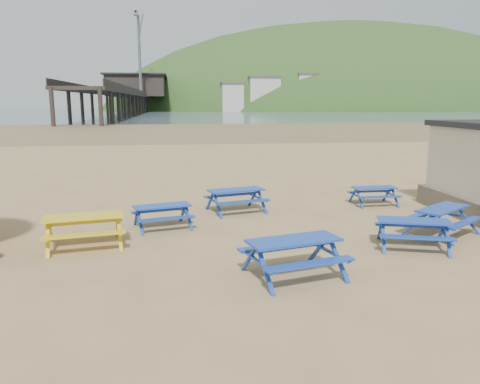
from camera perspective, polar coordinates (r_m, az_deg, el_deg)
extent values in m
plane|color=tan|center=(13.61, 2.43, -5.28)|extent=(400.00, 400.00, 0.00)
plane|color=olive|center=(68.01, -5.72, 7.66)|extent=(400.00, 400.00, 0.00)
plane|color=#465864|center=(182.92, -6.99, 9.64)|extent=(400.00, 400.00, 0.00)
cube|color=#1A34A1|center=(14.42, -9.48, -1.68)|extent=(1.81, 1.07, 0.05)
cube|color=#1A34A1|center=(15.01, -9.92, -2.22)|extent=(1.71, 0.65, 0.05)
cube|color=#1A34A1|center=(13.94, -8.93, -3.21)|extent=(1.71, 0.65, 0.05)
cube|color=#1A34A1|center=(16.32, -0.48, 0.25)|extent=(2.04, 1.22, 0.05)
cube|color=#1A34A1|center=(16.96, -1.30, -0.37)|extent=(1.92, 0.76, 0.05)
cube|color=#1A34A1|center=(15.80, 0.40, -1.20)|extent=(1.92, 0.76, 0.05)
cube|color=#1A34A1|center=(18.17, 16.04, 0.52)|extent=(1.63, 0.67, 0.04)
cube|color=#1A34A1|center=(18.70, 15.31, 0.06)|extent=(1.61, 0.27, 0.04)
cube|color=#1A34A1|center=(17.74, 16.73, -0.58)|extent=(1.61, 0.27, 0.04)
cube|color=#1A34A1|center=(10.32, 6.62, -5.87)|extent=(2.18, 1.28, 0.06)
cube|color=#1A34A1|center=(10.98, 4.87, -6.52)|extent=(2.05, 0.79, 0.06)
cube|color=#1A34A1|center=(9.86, 8.51, -8.67)|extent=(2.05, 0.79, 0.06)
cube|color=#1A34A1|center=(13.08, 20.44, -3.31)|extent=(1.95, 1.23, 0.05)
cube|color=#1A34A1|center=(13.73, 19.93, -3.84)|extent=(1.81, 0.80, 0.05)
cube|color=#1A34A1|center=(12.57, 20.82, -5.22)|extent=(1.81, 0.80, 0.05)
cube|color=#1A34A1|center=(14.69, 23.48, -1.85)|extent=(2.01, 1.70, 0.05)
cube|color=#1A34A1|center=(15.02, 21.18, -2.59)|extent=(1.74, 1.30, 0.05)
cube|color=#1A34A1|center=(14.50, 25.68, -3.39)|extent=(1.74, 1.30, 0.05)
cube|color=gold|center=(13.02, -18.54, -2.84)|extent=(2.15, 1.15, 0.06)
cube|color=gold|center=(13.76, -18.45, -3.48)|extent=(2.05, 0.65, 0.06)
cube|color=gold|center=(12.44, -18.46, -4.98)|extent=(2.05, 0.65, 0.06)
cube|color=black|center=(188.54, -12.64, 11.32)|extent=(9.00, 220.00, 0.60)
cube|color=black|center=(199.59, -12.42, 12.44)|extent=(22.00, 30.00, 8.00)
cube|color=black|center=(199.77, -12.47, 13.67)|extent=(24.00, 32.00, 0.60)
cylinder|color=slate|center=(178.06, -12.14, 15.89)|extent=(1.00, 1.00, 28.00)
cube|color=slate|center=(193.51, -11.98, 19.36)|extent=(0.60, 25.63, 12.38)
ellipsoid|color=#2D4C1E|center=(260.18, 13.29, 7.58)|extent=(264.00, 144.00, 108.00)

